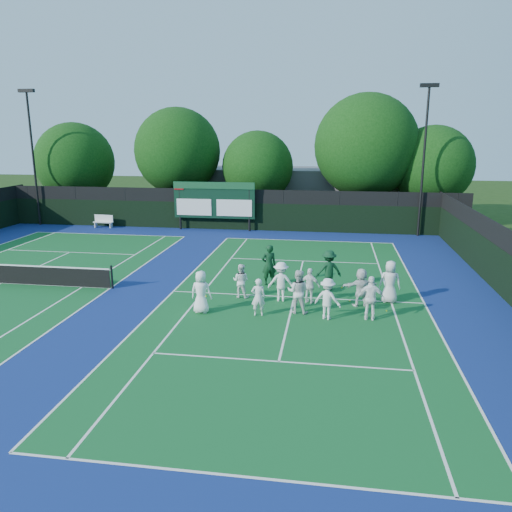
# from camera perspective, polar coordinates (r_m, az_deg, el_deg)

# --- Properties ---
(ground) EXTENTS (120.00, 120.00, 0.00)m
(ground) POSITION_cam_1_polar(r_m,az_deg,el_deg) (20.99, 4.19, -5.60)
(ground) COLOR #1A330E
(ground) RESTS_ON ground
(court_apron) EXTENTS (34.00, 32.00, 0.01)m
(court_apron) POSITION_cam_1_polar(r_m,az_deg,el_deg) (23.12, -10.63, -3.94)
(court_apron) COLOR navy
(court_apron) RESTS_ON ground
(near_court) EXTENTS (11.05, 23.85, 0.01)m
(near_court) POSITION_cam_1_polar(r_m,az_deg,el_deg) (21.93, 4.40, -4.71)
(near_court) COLOR #115624
(near_court) RESTS_ON ground
(left_court) EXTENTS (11.05, 23.85, 0.01)m
(left_court) POSITION_cam_1_polar(r_m,az_deg,el_deg) (26.79, -27.04, -2.77)
(left_court) COLOR #115624
(left_court) RESTS_ON ground
(back_fence) EXTENTS (34.00, 0.08, 3.00)m
(back_fence) POSITION_cam_1_polar(r_m,az_deg,el_deg) (36.94, -3.12, 5.11)
(back_fence) COLOR black
(back_fence) RESTS_ON ground
(scoreboard) EXTENTS (6.00, 0.21, 3.55)m
(scoreboard) POSITION_cam_1_polar(r_m,az_deg,el_deg) (36.64, -4.83, 6.32)
(scoreboard) COLOR black
(scoreboard) RESTS_ON ground
(clubhouse) EXTENTS (18.00, 6.00, 4.00)m
(clubhouse) POSITION_cam_1_polar(r_m,az_deg,el_deg) (44.16, 4.13, 7.38)
(clubhouse) COLOR slate
(clubhouse) RESTS_ON ground
(light_pole_left) EXTENTS (1.20, 0.30, 10.12)m
(light_pole_left) POSITION_cam_1_polar(r_m,az_deg,el_deg) (41.96, -24.26, 11.77)
(light_pole_left) COLOR black
(light_pole_left) RESTS_ON ground
(light_pole_right) EXTENTS (1.20, 0.30, 10.12)m
(light_pole_right) POSITION_cam_1_polar(r_m,az_deg,el_deg) (35.96, 18.75, 12.09)
(light_pole_right) COLOR black
(light_pole_right) RESTS_ON ground
(tennis_net) EXTENTS (11.30, 0.10, 1.10)m
(tennis_net) POSITION_cam_1_polar(r_m,az_deg,el_deg) (26.67, -27.15, -1.78)
(tennis_net) COLOR black
(tennis_net) RESTS_ON ground
(bench) EXTENTS (1.55, 0.54, 0.96)m
(bench) POSITION_cam_1_polar(r_m,az_deg,el_deg) (39.55, -17.02, 3.87)
(bench) COLOR silver
(bench) RESTS_ON ground
(tree_a) EXTENTS (6.43, 6.43, 7.86)m
(tree_a) POSITION_cam_1_polar(r_m,az_deg,el_deg) (44.64, -19.74, 9.87)
(tree_a) COLOR black
(tree_a) RESTS_ON ground
(tree_b) EXTENTS (6.83, 6.83, 8.99)m
(tree_b) POSITION_cam_1_polar(r_m,az_deg,el_deg) (41.18, -8.72, 11.53)
(tree_b) COLOR black
(tree_b) RESTS_ON ground
(tree_c) EXTENTS (5.57, 5.57, 7.18)m
(tree_c) POSITION_cam_1_polar(r_m,az_deg,el_deg) (39.82, 0.42, 9.95)
(tree_c) COLOR black
(tree_c) RESTS_ON ground
(tree_d) EXTENTS (7.79, 7.79, 9.93)m
(tree_d) POSITION_cam_1_polar(r_m,az_deg,el_deg) (39.42, 12.69, 11.89)
(tree_d) COLOR black
(tree_d) RESTS_ON ground
(tree_e) EXTENTS (5.96, 5.96, 7.59)m
(tree_e) POSITION_cam_1_polar(r_m,az_deg,el_deg) (40.11, 19.73, 9.47)
(tree_e) COLOR black
(tree_e) RESTS_ON ground
(tennis_ball_1) EXTENTS (0.07, 0.07, 0.07)m
(tennis_ball_1) POSITION_cam_1_polar(r_m,az_deg,el_deg) (23.44, 9.77, -3.58)
(tennis_ball_1) COLOR yellow
(tennis_ball_1) RESTS_ON ground
(tennis_ball_2) EXTENTS (0.07, 0.07, 0.07)m
(tennis_ball_2) POSITION_cam_1_polar(r_m,az_deg,el_deg) (21.70, 10.65, -5.05)
(tennis_ball_2) COLOR yellow
(tennis_ball_2) RESTS_ON ground
(tennis_ball_3) EXTENTS (0.07, 0.07, 0.07)m
(tennis_ball_3) POSITION_cam_1_polar(r_m,az_deg,el_deg) (22.02, -5.75, -4.59)
(tennis_ball_3) COLOR yellow
(tennis_ball_3) RESTS_ON ground
(tennis_ball_4) EXTENTS (0.07, 0.07, 0.07)m
(tennis_ball_4) POSITION_cam_1_polar(r_m,az_deg,el_deg) (24.24, 3.76, -2.81)
(tennis_ball_4) COLOR yellow
(tennis_ball_4) RESTS_ON ground
(tennis_ball_5) EXTENTS (0.07, 0.07, 0.07)m
(tennis_ball_5) POSITION_cam_1_polar(r_m,az_deg,el_deg) (20.84, 14.70, -6.08)
(tennis_ball_5) COLOR yellow
(tennis_ball_5) RESTS_ON ground
(player_front_0) EXTENTS (0.87, 0.59, 1.73)m
(player_front_0) POSITION_cam_1_polar(r_m,az_deg,el_deg) (19.92, -6.29, -4.11)
(player_front_0) COLOR white
(player_front_0) RESTS_ON ground
(player_front_1) EXTENTS (0.60, 0.44, 1.52)m
(player_front_1) POSITION_cam_1_polar(r_m,az_deg,el_deg) (19.51, 0.26, -4.73)
(player_front_1) COLOR white
(player_front_1) RESTS_ON ground
(player_front_2) EXTENTS (0.93, 0.77, 1.77)m
(player_front_2) POSITION_cam_1_polar(r_m,az_deg,el_deg) (19.83, 4.81, -4.08)
(player_front_2) COLOR silver
(player_front_2) RESTS_ON ground
(player_front_3) EXTENTS (1.20, 0.93, 1.63)m
(player_front_3) POSITION_cam_1_polar(r_m,az_deg,el_deg) (19.34, 8.18, -4.87)
(player_front_3) COLOR white
(player_front_3) RESTS_ON ground
(player_front_4) EXTENTS (1.06, 0.53, 1.74)m
(player_front_4) POSITION_cam_1_polar(r_m,az_deg,el_deg) (19.53, 13.00, -4.74)
(player_front_4) COLOR white
(player_front_4) RESTS_ON ground
(player_back_0) EXTENTS (0.82, 0.69, 1.51)m
(player_back_0) POSITION_cam_1_polar(r_m,az_deg,el_deg) (21.65, -1.74, -2.85)
(player_back_0) COLOR white
(player_back_0) RESTS_ON ground
(player_back_1) EXTENTS (1.17, 0.75, 1.71)m
(player_back_1) POSITION_cam_1_polar(r_m,az_deg,el_deg) (21.20, 2.87, -2.94)
(player_back_1) COLOR white
(player_back_1) RESTS_ON ground
(player_back_2) EXTENTS (0.96, 0.62, 1.51)m
(player_back_2) POSITION_cam_1_polar(r_m,az_deg,el_deg) (21.06, 6.17, -3.40)
(player_back_2) COLOR white
(player_back_2) RESTS_ON ground
(player_back_3) EXTENTS (1.57, 0.92, 1.61)m
(player_back_3) POSITION_cam_1_polar(r_m,az_deg,el_deg) (21.02, 11.90, -3.52)
(player_back_3) COLOR silver
(player_back_3) RESTS_ON ground
(player_back_4) EXTENTS (0.93, 0.65, 1.82)m
(player_back_4) POSITION_cam_1_polar(r_m,az_deg,el_deg) (21.71, 15.06, -2.87)
(player_back_4) COLOR silver
(player_back_4) RESTS_ON ground
(coach_left) EXTENTS (0.83, 0.70, 1.94)m
(coach_left) POSITION_cam_1_polar(r_m,az_deg,el_deg) (23.40, 1.48, -1.01)
(coach_left) COLOR #0E341B
(coach_left) RESTS_ON ground
(coach_right) EXTENTS (1.35, 1.04, 1.85)m
(coach_right) POSITION_cam_1_polar(r_m,az_deg,el_deg) (22.88, 8.31, -1.62)
(coach_right) COLOR #0F371E
(coach_right) RESTS_ON ground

